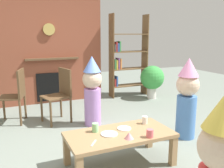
{
  "coord_description": "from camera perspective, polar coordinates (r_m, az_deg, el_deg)",
  "views": [
    {
      "loc": [
        -1.25,
        -2.75,
        1.49
      ],
      "look_at": [
        0.15,
        0.4,
        0.77
      ],
      "focal_mm": 39.75,
      "sensor_mm": 36.0,
      "label": 1
    }
  ],
  "objects": [
    {
      "name": "paper_cup_center",
      "position": [
        3.1,
        7.56,
        -8.2
      ],
      "size": [
        0.07,
        0.07,
        0.09
      ],
      "primitive_type": "cylinder",
      "color": "silver",
      "rests_on": "coffee_table"
    },
    {
      "name": "paper_cup_near_left",
      "position": [
        2.84,
        -3.87,
        -9.96
      ],
      "size": [
        0.07,
        0.07,
        0.1
      ],
      "primitive_type": "cylinder",
      "color": "#8CD18C",
      "rests_on": "coffee_table"
    },
    {
      "name": "birthday_cake_slice",
      "position": [
        2.68,
        3.95,
        -11.74
      ],
      "size": [
        0.1,
        0.1,
        0.07
      ],
      "primitive_type": "cone",
      "color": "pink",
      "rests_on": "coffee_table"
    },
    {
      "name": "table_fork",
      "position": [
        2.59,
        -4.25,
        -13.39
      ],
      "size": [
        0.1,
        0.13,
        0.01
      ],
      "primitive_type": "cube",
      "rotation": [
        0.0,
        0.0,
        0.91
      ],
      "color": "silver",
      "rests_on": "coffee_table"
    },
    {
      "name": "dining_chair_left",
      "position": [
        4.4,
        -21.19,
        -1.89
      ],
      "size": [
        0.5,
        0.5,
        0.9
      ],
      "rotation": [
        0.0,
        0.0,
        2.84
      ],
      "color": "brown",
      "rests_on": "ground_plane"
    },
    {
      "name": "paper_plate_front",
      "position": [
        2.94,
        2.83,
        -10.16
      ],
      "size": [
        0.16,
        0.16,
        0.01
      ],
      "primitive_type": "cylinder",
      "color": "white",
      "rests_on": "coffee_table"
    },
    {
      "name": "potted_plant_tall",
      "position": [
        5.71,
        9.22,
        1.26
      ],
      "size": [
        0.54,
        0.54,
        0.75
      ],
      "color": "beige",
      "rests_on": "ground_plane"
    },
    {
      "name": "child_in_pink",
      "position": [
        3.65,
        16.88,
        -2.74
      ],
      "size": [
        0.32,
        0.32,
        1.15
      ],
      "rotation": [
        0.0,
        0.0,
        -2.89
      ],
      "color": "#4C7FC6",
      "rests_on": "ground_plane"
    },
    {
      "name": "ground_plane",
      "position": [
        3.37,
        0.45,
        -14.44
      ],
      "size": [
        12.0,
        12.0,
        0.0
      ],
      "primitive_type": "plane",
      "color": "gray"
    },
    {
      "name": "coffee_table",
      "position": [
        2.85,
        1.82,
        -12.25
      ],
      "size": [
        1.19,
        0.59,
        0.39
      ],
      "color": "#9E7A51",
      "rests_on": "ground_plane"
    },
    {
      "name": "dining_chair_middle",
      "position": [
        4.26,
        -11.77,
        -1.76
      ],
      "size": [
        0.49,
        0.49,
        0.9
      ],
      "rotation": [
        0.0,
        0.0,
        3.39
      ],
      "color": "brown",
      "rests_on": "ground_plane"
    },
    {
      "name": "child_by_the_chairs",
      "position": [
        3.99,
        -4.54,
        -1.19
      ],
      "size": [
        0.31,
        0.31,
        1.13
      ],
      "rotation": [
        0.0,
        0.0,
        -1.68
      ],
      "color": "#B27FCC",
      "rests_on": "ground_plane"
    },
    {
      "name": "paper_plate_rear",
      "position": [
        2.78,
        -0.64,
        -11.41
      ],
      "size": [
        0.19,
        0.19,
        0.01
      ],
      "primitive_type": "cylinder",
      "color": "white",
      "rests_on": "coffee_table"
    },
    {
      "name": "paper_cup_near_right",
      "position": [
        2.73,
        8.71,
        -11.13
      ],
      "size": [
        0.08,
        0.08,
        0.09
      ],
      "primitive_type": "cylinder",
      "color": "#E5666B",
      "rests_on": "coffee_table"
    },
    {
      "name": "bookshelf",
      "position": [
        5.82,
        3.18,
        5.82
      ],
      "size": [
        0.9,
        0.28,
        1.9
      ],
      "color": "brown",
      "rests_on": "ground_plane"
    },
    {
      "name": "brick_fireplace_feature",
      "position": [
        5.44,
        -13.93,
        8.31
      ],
      "size": [
        2.2,
        0.28,
        2.4
      ],
      "color": "brown",
      "rests_on": "ground_plane"
    }
  ]
}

